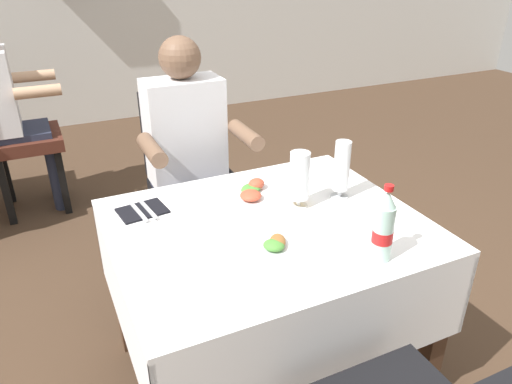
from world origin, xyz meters
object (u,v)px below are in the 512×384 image
object	(u,v)px
beer_glass_middle	(341,170)
background_chair_right	(7,133)
seated_diner_far	(190,157)
chair_far_diner_seat	(194,176)
napkin_cutlery_set	(142,210)
plate_near_camera	(279,246)
beer_glass_left	(299,179)
cola_bottle_primary	(384,228)
main_dining_table	(267,262)
plate_far_diner	(251,192)
background_patron	(10,108)

from	to	relation	value
beer_glass_middle	background_chair_right	xyz separation A→B (m)	(-1.21, 1.91, -0.29)
seated_diner_far	background_chair_right	distance (m)	1.49
chair_far_diner_seat	background_chair_right	bearing A→B (deg)	127.46
chair_far_diner_seat	napkin_cutlery_set	xyz separation A→B (m)	(-0.38, -0.57, 0.17)
plate_near_camera	background_chair_right	size ratio (longest dim) A/B	0.25
seated_diner_far	plate_near_camera	xyz separation A→B (m)	(0.01, -0.90, 0.02)
seated_diner_far	beer_glass_middle	xyz separation A→B (m)	(0.39, -0.67, 0.13)
beer_glass_left	beer_glass_middle	world-z (taller)	beer_glass_middle
beer_glass_middle	napkin_cutlery_set	xyz separation A→B (m)	(-0.73, 0.21, -0.11)
beer_glass_middle	cola_bottle_primary	xyz separation A→B (m)	(-0.12, -0.41, -0.01)
chair_far_diner_seat	background_chair_right	world-z (taller)	same
background_chair_right	napkin_cutlery_set	bearing A→B (deg)	-74.19
main_dining_table	plate_near_camera	size ratio (longest dim) A/B	4.47
plate_near_camera	background_chair_right	distance (m)	2.30
napkin_cutlery_set	background_chair_right	bearing A→B (deg)	105.81
cola_bottle_primary	napkin_cutlery_set	world-z (taller)	cola_bottle_primary
chair_far_diner_seat	napkin_cutlery_set	world-z (taller)	chair_far_diner_seat
cola_bottle_primary	beer_glass_left	bearing A→B (deg)	98.28
plate_near_camera	plate_far_diner	distance (m)	0.40
plate_near_camera	background_chair_right	bearing A→B (deg)	111.06
plate_near_camera	seated_diner_far	bearing A→B (deg)	90.43
main_dining_table	cola_bottle_primary	distance (m)	0.50
beer_glass_middle	background_chair_right	size ratio (longest dim) A/B	0.24
main_dining_table	beer_glass_middle	size ratio (longest dim) A/B	4.67
beer_glass_left	background_patron	distance (m)	2.14
background_chair_right	plate_far_diner	bearing A→B (deg)	-62.70
plate_far_diner	beer_glass_left	xyz separation A→B (m)	(0.12, -0.16, 0.09)
seated_diner_far	napkin_cutlery_set	bearing A→B (deg)	-126.15
napkin_cutlery_set	cola_bottle_primary	bearing A→B (deg)	-45.59
plate_near_camera	beer_glass_left	size ratio (longest dim) A/B	1.12
plate_near_camera	napkin_cutlery_set	world-z (taller)	plate_near_camera
plate_near_camera	napkin_cutlery_set	bearing A→B (deg)	127.90
chair_far_diner_seat	background_chair_right	size ratio (longest dim) A/B	1.00
beer_glass_left	napkin_cutlery_set	bearing A→B (deg)	159.23
seated_diner_far	napkin_cutlery_set	world-z (taller)	seated_diner_far
beer_glass_middle	background_chair_right	distance (m)	2.28
seated_diner_far	beer_glass_middle	bearing A→B (deg)	-59.53
cola_bottle_primary	napkin_cutlery_set	xyz separation A→B (m)	(-0.61, 0.62, -0.11)
seated_diner_far	main_dining_table	bearing A→B (deg)	-86.16
beer_glass_left	background_chair_right	size ratio (longest dim) A/B	0.22
plate_far_diner	cola_bottle_primary	xyz separation A→B (m)	(0.18, -0.57, 0.10)
plate_near_camera	plate_far_diner	xyz separation A→B (m)	(0.08, 0.39, 0.01)
main_dining_table	plate_far_diner	xyz separation A→B (m)	(0.04, 0.22, 0.18)
plate_far_diner	beer_glass_middle	world-z (taller)	beer_glass_middle
cola_bottle_primary	background_chair_right	bearing A→B (deg)	115.15
chair_far_diner_seat	beer_glass_middle	xyz separation A→B (m)	(0.35, -0.78, 0.29)
chair_far_diner_seat	plate_near_camera	world-z (taller)	chair_far_diner_seat
plate_near_camera	beer_glass_middle	distance (m)	0.46
plate_far_diner	background_patron	bearing A→B (deg)	116.02
chair_far_diner_seat	background_patron	bearing A→B (deg)	125.87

